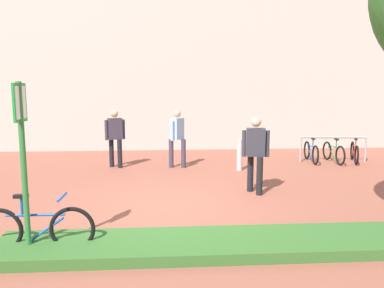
{
  "coord_description": "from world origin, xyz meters",
  "views": [
    {
      "loc": [
        -0.09,
        -7.5,
        2.35
      ],
      "look_at": [
        0.55,
        1.59,
        1.02
      ],
      "focal_mm": 35.99,
      "sensor_mm": 36.0,
      "label": 1
    }
  ],
  "objects_px": {
    "bike_rack_cluster": "(333,151)",
    "bike_at_sign": "(36,228)",
    "bollard_steel": "(240,155)",
    "person_shirt_white": "(177,135)",
    "person_suited_dark": "(255,150)",
    "person_suited_navy": "(115,135)",
    "parking_sign_post": "(22,144)"
  },
  "relations": [
    {
      "from": "bike_at_sign",
      "to": "person_shirt_white",
      "type": "bearing_deg",
      "value": 69.15
    },
    {
      "from": "parking_sign_post",
      "to": "bike_at_sign",
      "type": "distance_m",
      "value": 1.25
    },
    {
      "from": "bollard_steel",
      "to": "person_suited_navy",
      "type": "height_order",
      "value": "person_suited_navy"
    },
    {
      "from": "person_suited_navy",
      "to": "person_shirt_white",
      "type": "relative_size",
      "value": 1.0
    },
    {
      "from": "bike_at_sign",
      "to": "bollard_steel",
      "type": "xyz_separation_m",
      "value": [
        3.99,
        5.3,
        0.1
      ]
    },
    {
      "from": "parking_sign_post",
      "to": "person_shirt_white",
      "type": "relative_size",
      "value": 1.42
    },
    {
      "from": "bollard_steel",
      "to": "person_suited_dark",
      "type": "distance_m",
      "value": 2.48
    },
    {
      "from": "bollard_steel",
      "to": "parking_sign_post",
      "type": "bearing_deg",
      "value": -126.98
    },
    {
      "from": "bollard_steel",
      "to": "person_shirt_white",
      "type": "height_order",
      "value": "person_shirt_white"
    },
    {
      "from": "bike_rack_cluster",
      "to": "person_suited_dark",
      "type": "distance_m",
      "value": 4.83
    },
    {
      "from": "person_suited_dark",
      "to": "person_suited_navy",
      "type": "relative_size",
      "value": 1.0
    },
    {
      "from": "bike_rack_cluster",
      "to": "person_shirt_white",
      "type": "bearing_deg",
      "value": -174.42
    },
    {
      "from": "person_suited_navy",
      "to": "person_shirt_white",
      "type": "distance_m",
      "value": 1.84
    },
    {
      "from": "person_suited_dark",
      "to": "person_suited_navy",
      "type": "bearing_deg",
      "value": 138.24
    },
    {
      "from": "bike_rack_cluster",
      "to": "person_suited_navy",
      "type": "height_order",
      "value": "person_suited_navy"
    },
    {
      "from": "bike_at_sign",
      "to": "bollard_steel",
      "type": "bearing_deg",
      "value": 53.03
    },
    {
      "from": "person_shirt_white",
      "to": "bike_at_sign",
      "type": "bearing_deg",
      "value": -110.85
    },
    {
      "from": "bike_at_sign",
      "to": "person_suited_navy",
      "type": "bearing_deg",
      "value": 86.33
    },
    {
      "from": "person_suited_dark",
      "to": "person_shirt_white",
      "type": "xyz_separation_m",
      "value": [
        -1.65,
        2.95,
        0.0
      ]
    },
    {
      "from": "bike_rack_cluster",
      "to": "person_suited_dark",
      "type": "relative_size",
      "value": 1.22
    },
    {
      "from": "bollard_steel",
      "to": "person_suited_dark",
      "type": "height_order",
      "value": "person_suited_dark"
    },
    {
      "from": "bollard_steel",
      "to": "person_suited_navy",
      "type": "distance_m",
      "value": 3.71
    },
    {
      "from": "parking_sign_post",
      "to": "bike_rack_cluster",
      "type": "height_order",
      "value": "parking_sign_post"
    },
    {
      "from": "bike_at_sign",
      "to": "bollard_steel",
      "type": "distance_m",
      "value": 6.63
    },
    {
      "from": "bike_at_sign",
      "to": "parking_sign_post",
      "type": "bearing_deg",
      "value": -127.53
    },
    {
      "from": "bike_rack_cluster",
      "to": "person_suited_navy",
      "type": "relative_size",
      "value": 1.22
    },
    {
      "from": "bike_rack_cluster",
      "to": "bike_at_sign",
      "type": "bearing_deg",
      "value": -138.77
    },
    {
      "from": "bike_rack_cluster",
      "to": "bollard_steel",
      "type": "xyz_separation_m",
      "value": [
        -3.21,
        -1.01,
        0.1
      ]
    },
    {
      "from": "bike_at_sign",
      "to": "bike_rack_cluster",
      "type": "distance_m",
      "value": 9.57
    },
    {
      "from": "bike_rack_cluster",
      "to": "person_suited_navy",
      "type": "distance_m",
      "value": 6.85
    },
    {
      "from": "parking_sign_post",
      "to": "bollard_steel",
      "type": "distance_m",
      "value": 6.86
    },
    {
      "from": "person_suited_navy",
      "to": "parking_sign_post",
      "type": "bearing_deg",
      "value": -94.38
    }
  ]
}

